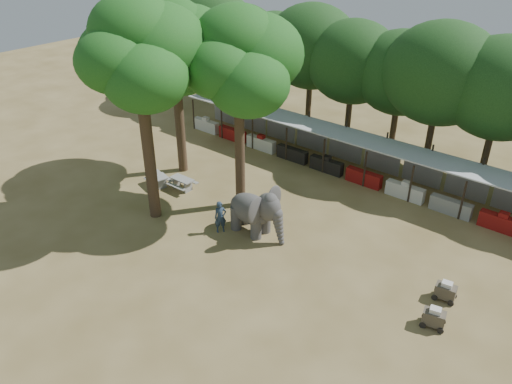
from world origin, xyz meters
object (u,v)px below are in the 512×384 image
Objects in this scene: handler at (220,217)px; yard_tree_left at (174,46)px; yard_tree_center at (139,53)px; cart_back at (446,291)px; elephant at (257,211)px; picnic_table_near at (158,179)px; cart_front at (434,317)px; yard_tree_back at (239,60)px; picnic_table_far at (182,182)px.

yard_tree_left is at bearing 94.82° from handler.
cart_back is (15.67, 3.33, -8.74)m from yard_tree_center.
elephant is 1.95× the size of handler.
cart_front is at bearing 11.90° from picnic_table_near.
yard_tree_center is at bearing -59.04° from yard_tree_left.
yard_tree_back is 10.76× the size of cart_back.
yard_tree_center reaches higher than yard_tree_left.
yard_tree_back is at bearing 155.15° from cart_front.
picnic_table_near is 18.16m from cart_back.
cart_front reaches higher than cart_back.
cart_back reaches higher than picnic_table_far.
yard_tree_back is (3.00, 4.00, -0.67)m from yard_tree_center.
yard_tree_back is 8.29m from handler.
yard_tree_center is 5.04m from yard_tree_back.
yard_tree_back is at bearing 53.14° from yard_tree_center.
elephant is 1.99× the size of picnic_table_near.
cart_back is at bearing 7.28° from elephant.
yard_tree_back reaches higher than yard_tree_left.
cart_back is (12.67, -0.67, -8.07)m from yard_tree_back.
yard_tree_center is at bearing -126.86° from yard_tree_back.
yard_tree_back is 7.32× the size of picnic_table_far.
picnic_table_far is (1.55, 0.62, 0.01)m from picnic_table_near.
yard_tree_back is at bearing 14.74° from picnic_table_far.
handler is (4.17, 0.96, -8.29)m from yard_tree_center.
elephant is (8.77, -2.90, -6.82)m from yard_tree_left.
yard_tree_left is 9.84× the size of cart_front.
picnic_table_near is at bearing 178.89° from elephant.
handler is (-1.60, -1.13, -0.47)m from elephant.
picnic_table_far is 16.58m from cart_back.
yard_tree_center is 6.59× the size of handler.
picnic_table_near is (-2.46, 2.29, -8.72)m from yard_tree_center.
yard_tree_back is 3.18× the size of elephant.
elephant is 10.22m from cart_front.
cart_front is at bearing -53.79° from handler.
picnic_table_far is (-3.91, -1.09, -8.04)m from yard_tree_back.
handler is 5.45m from picnic_table_far.
picnic_table_near is at bearing -78.72° from yard_tree_left.
yard_tree_center is at bearing -73.53° from picnic_table_far.
cart_front is (12.93, -2.63, -8.06)m from yard_tree_back.
yard_tree_left reaches higher than picnic_table_far.
handler reaches higher than cart_back.
picnic_table_near is (-8.23, 0.19, -0.89)m from elephant.
cart_front reaches higher than picnic_table_near.
cart_back is at bearing 18.02° from picnic_table_near.
yard_tree_left is 3.09× the size of elephant.
picnic_table_far is at bearing -164.39° from yard_tree_back.
yard_tree_left is at bearing 167.32° from cart_back.
picnic_table_near is at bearing -159.00° from picnic_table_far.
cart_back is at bearing 84.06° from cart_front.
yard_tree_center is 18.21m from cart_front.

